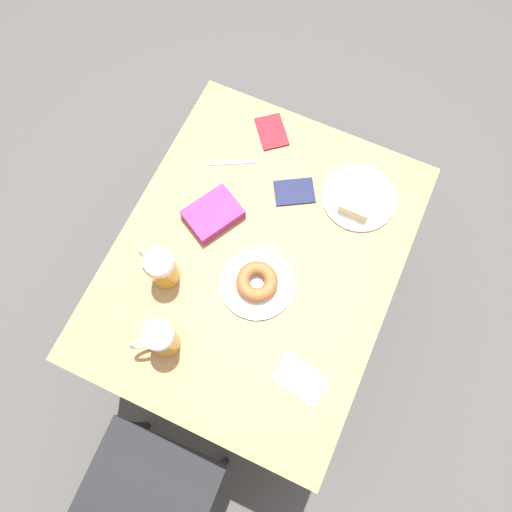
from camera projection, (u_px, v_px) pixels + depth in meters
ground_plane at (256, 311)px, 2.20m from camera, size 8.00×8.00×0.00m
table at (256, 264)px, 1.57m from camera, size 0.84×1.05×0.72m
plate_with_cake at (360, 196)px, 1.57m from camera, size 0.23×0.23×0.05m
plate_with_donut at (257, 282)px, 1.47m from camera, size 0.22×0.22×0.05m
beer_mug_left at (162, 268)px, 1.43m from camera, size 0.13×0.08×0.14m
beer_mug_center at (161, 339)px, 1.36m from camera, size 0.12×0.10×0.14m
napkin_folded at (300, 379)px, 1.40m from camera, size 0.16×0.11×0.00m
fork at (232, 162)px, 1.62m from camera, size 0.15×0.09×0.00m
passport_near_edge at (294, 192)px, 1.59m from camera, size 0.15×0.14×0.01m
passport_far_edge at (272, 132)px, 1.66m from camera, size 0.15×0.15×0.01m
blue_pouch at (213, 214)px, 1.54m from camera, size 0.18×0.20×0.04m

